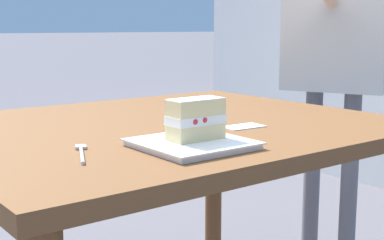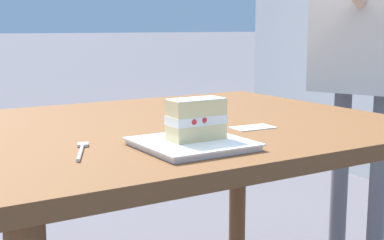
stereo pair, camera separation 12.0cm
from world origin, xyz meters
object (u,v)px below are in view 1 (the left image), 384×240
(cake_slice, at_px, (196,119))
(diner_person, at_px, (336,30))
(dessert_fork, at_px, (82,152))
(paper_napkin, at_px, (243,127))
(patio_table, at_px, (165,158))
(dessert_plate, at_px, (192,144))

(cake_slice, xyz_separation_m, diner_person, (-1.11, -0.49, 0.19))
(dessert_fork, height_order, diner_person, diner_person)
(dessert_fork, relative_size, diner_person, 0.10)
(dessert_fork, height_order, paper_napkin, dessert_fork)
(paper_napkin, distance_m, diner_person, 0.97)
(dessert_fork, relative_size, paper_napkin, 1.37)
(cake_slice, bearing_deg, paper_napkin, -155.80)
(cake_slice, relative_size, paper_napkin, 1.11)
(patio_table, height_order, dessert_plate, dessert_plate)
(paper_napkin, relative_size, diner_person, 0.08)
(patio_table, relative_size, dessert_plate, 5.24)
(cake_slice, xyz_separation_m, paper_napkin, (-0.25, -0.11, -0.06))
(patio_table, distance_m, paper_napkin, 0.25)
(dessert_plate, relative_size, dessert_fork, 1.47)
(dessert_plate, distance_m, diner_person, 1.25)
(dessert_plate, xyz_separation_m, dessert_fork, (0.23, -0.09, -0.00))
(cake_slice, relative_size, dessert_fork, 0.81)
(cake_slice, height_order, dessert_fork, cake_slice)
(dessert_fork, xyz_separation_m, diner_person, (-1.35, -0.40, 0.25))
(cake_slice, bearing_deg, patio_table, -112.57)
(dessert_plate, distance_m, paper_napkin, 0.29)
(dessert_plate, distance_m, cake_slice, 0.06)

